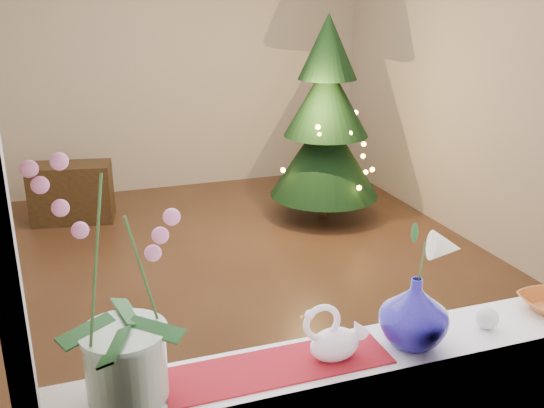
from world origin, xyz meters
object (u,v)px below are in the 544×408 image
Objects in this scene: orchid_pot at (119,283)px; side_table at (72,193)px; swan at (335,333)px; paperweight at (487,318)px; xmas_tree at (326,119)px; blue_vase at (415,307)px.

orchid_pot is 0.99× the size of side_table.
side_table is at bearing 112.68° from swan.
xmas_tree is (0.96, 3.49, -0.03)m from paperweight.
xmas_tree is 2.57× the size of side_table.
orchid_pot reaches higher than paperweight.
paperweight is at bearing -0.85° from orchid_pot.
blue_vase is at bearing -109.67° from xmas_tree.
orchid_pot is at bearing -168.73° from swan.
orchid_pot is at bearing 179.15° from paperweight.
orchid_pot is at bearing -121.74° from xmas_tree.
paperweight is at bearing 12.62° from swan.
swan is 4.25m from side_table.
paperweight is at bearing -105.34° from xmas_tree.
xmas_tree is at bearing 70.33° from blue_vase.
xmas_tree is 2.42m from side_table.
orchid_pot is 0.93m from blue_vase.
side_table is at bearing 107.31° from paperweight.
xmas_tree reaches higher than orchid_pot.
blue_vase is 4.32m from side_table.
blue_vase is at bearing 12.13° from swan.
paperweight is 3.62m from xmas_tree.
paperweight is 0.11× the size of side_table.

